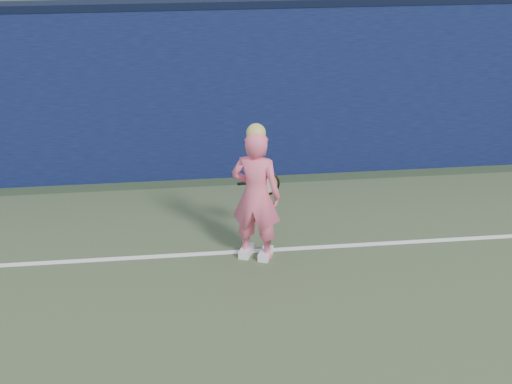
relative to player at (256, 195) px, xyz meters
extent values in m
cube|color=#0D0E3C|center=(-1.14, 2.61, 0.44)|extent=(24.00, 0.40, 2.50)
cube|color=black|center=(-1.14, 2.61, 1.74)|extent=(24.00, 0.42, 0.10)
imported|color=#FB6184|center=(0.00, 0.00, -0.01)|extent=(0.69, 0.58, 1.60)
sphere|color=#C7BA59|center=(0.00, 0.00, 0.76)|extent=(0.22, 0.22, 0.22)
cube|color=white|center=(0.11, -0.05, -0.76)|extent=(0.22, 0.30, 0.10)
cube|color=white|center=(-0.11, 0.05, -0.76)|extent=(0.22, 0.30, 0.10)
torus|color=black|center=(0.18, 0.35, -0.01)|extent=(0.31, 0.16, 0.31)
torus|color=gold|center=(0.18, 0.35, -0.01)|extent=(0.25, 0.13, 0.26)
cylinder|color=beige|center=(0.18, 0.35, -0.01)|extent=(0.25, 0.12, 0.26)
cylinder|color=black|center=(0.00, 0.51, -0.07)|extent=(0.26, 0.17, 0.10)
cylinder|color=black|center=(-0.10, 0.59, -0.11)|extent=(0.13, 0.10, 0.07)
cube|color=white|center=(-1.14, 0.11, -0.80)|extent=(11.00, 0.08, 0.01)
camera|label=1|loc=(-0.87, -7.42, 3.45)|focal=50.00mm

